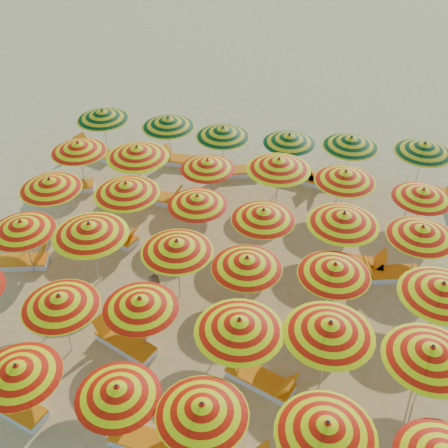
% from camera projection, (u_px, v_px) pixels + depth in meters
% --- Properties ---
extents(ground, '(120.00, 120.00, 0.00)m').
position_uv_depth(ground, '(220.00, 276.00, 16.83)').
color(ground, '#E7B366').
rests_on(ground, ground).
extents(umbrella_1, '(2.24, 2.24, 1.99)m').
position_uv_depth(umbrella_1, '(17.00, 371.00, 11.97)').
color(umbrella_1, silver).
rests_on(umbrella_1, ground).
extents(umbrella_2, '(2.34, 2.34, 1.94)m').
position_uv_depth(umbrella_2, '(117.00, 391.00, 11.61)').
color(umbrella_2, silver).
rests_on(umbrella_2, ground).
extents(umbrella_3, '(2.31, 2.31, 2.04)m').
position_uv_depth(umbrella_3, '(202.00, 409.00, 11.18)').
color(umbrella_3, silver).
rests_on(umbrella_3, ground).
extents(umbrella_4, '(2.48, 2.48, 2.15)m').
position_uv_depth(umbrella_4, '(327.00, 428.00, 10.74)').
color(umbrella_4, silver).
rests_on(umbrella_4, ground).
extents(umbrella_7, '(1.94, 1.94, 2.04)m').
position_uv_depth(umbrella_7, '(60.00, 301.00, 13.53)').
color(umbrella_7, silver).
rests_on(umbrella_7, ground).
extents(umbrella_8, '(1.89, 1.89, 1.99)m').
position_uv_depth(umbrella_8, '(140.00, 303.00, 13.54)').
color(umbrella_8, silver).
rests_on(umbrella_8, ground).
extents(umbrella_9, '(2.66, 2.66, 2.22)m').
position_uv_depth(umbrella_9, '(239.00, 325.00, 12.71)').
color(umbrella_9, silver).
rests_on(umbrella_9, ground).
extents(umbrella_10, '(2.75, 2.75, 2.24)m').
position_uv_depth(umbrella_10, '(330.00, 328.00, 12.61)').
color(umbrella_10, silver).
rests_on(umbrella_10, ground).
extents(umbrella_11, '(2.53, 2.53, 2.21)m').
position_uv_depth(umbrella_11, '(431.00, 353.00, 12.11)').
color(umbrella_11, silver).
rests_on(umbrella_11, ground).
extents(umbrella_12, '(2.49, 2.49, 2.00)m').
position_uv_depth(umbrella_12, '(21.00, 226.00, 15.89)').
color(umbrella_12, silver).
rests_on(umbrella_12, ground).
extents(umbrella_13, '(2.66, 2.66, 2.26)m').
position_uv_depth(umbrella_13, '(90.00, 229.00, 15.42)').
color(umbrella_13, silver).
rests_on(umbrella_13, ground).
extents(umbrella_14, '(2.44, 2.44, 2.11)m').
position_uv_depth(umbrella_14, '(177.00, 246.00, 15.06)').
color(umbrella_14, silver).
rests_on(umbrella_14, ground).
extents(umbrella_15, '(2.47, 2.47, 2.02)m').
position_uv_depth(umbrella_15, '(247.00, 262.00, 14.66)').
color(umbrella_15, silver).
rests_on(umbrella_15, ground).
extents(umbrella_16, '(1.94, 1.94, 2.03)m').
position_uv_depth(umbrella_16, '(335.00, 269.00, 14.44)').
color(umbrella_16, silver).
rests_on(umbrella_16, ground).
extents(umbrella_17, '(2.37, 2.37, 2.21)m').
position_uv_depth(umbrella_17, '(442.00, 289.00, 13.64)').
color(umbrella_17, silver).
rests_on(umbrella_17, ground).
extents(umbrella_18, '(2.15, 2.15, 2.07)m').
position_uv_depth(umbrella_18, '(50.00, 184.00, 17.48)').
color(umbrella_18, silver).
rests_on(umbrella_18, ground).
extents(umbrella_19, '(2.66, 2.66, 2.18)m').
position_uv_depth(umbrella_19, '(126.00, 188.00, 17.12)').
color(umbrella_19, silver).
rests_on(umbrella_19, ground).
extents(umbrella_20, '(2.33, 2.33, 1.95)m').
position_uv_depth(umbrella_20, '(197.00, 200.00, 16.97)').
color(umbrella_20, silver).
rests_on(umbrella_20, ground).
extents(umbrella_21, '(2.32, 2.32, 2.02)m').
position_uv_depth(umbrella_21, '(264.00, 214.00, 16.29)').
color(umbrella_21, silver).
rests_on(umbrella_21, ground).
extents(umbrella_22, '(2.34, 2.34, 2.20)m').
position_uv_depth(umbrella_22, '(344.00, 218.00, 15.89)').
color(umbrella_22, silver).
rests_on(umbrella_22, ground).
extents(umbrella_23, '(2.52, 2.52, 2.05)m').
position_uv_depth(umbrella_23, '(422.00, 231.00, 15.63)').
color(umbrella_23, silver).
rests_on(umbrella_23, ground).
extents(umbrella_24, '(2.16, 2.16, 2.06)m').
position_uv_depth(umbrella_24, '(78.00, 147.00, 19.28)').
color(umbrella_24, silver).
rests_on(umbrella_24, ground).
extents(umbrella_25, '(2.45, 2.45, 2.24)m').
position_uv_depth(umbrella_25, '(137.00, 152.00, 18.71)').
color(umbrella_25, silver).
rests_on(umbrella_25, ground).
extents(umbrella_26, '(2.07, 2.07, 1.95)m').
position_uv_depth(umbrella_26, '(208.00, 164.00, 18.57)').
color(umbrella_26, silver).
rests_on(umbrella_26, ground).
extents(umbrella_27, '(2.77, 2.77, 2.24)m').
position_uv_depth(umbrella_27, '(279.00, 164.00, 18.10)').
color(umbrella_27, silver).
rests_on(umbrella_27, ground).
extents(umbrella_28, '(2.53, 2.53, 2.08)m').
position_uv_depth(umbrella_28, '(345.00, 176.00, 17.81)').
color(umbrella_28, silver).
rests_on(umbrella_28, ground).
extents(umbrella_29, '(2.03, 2.03, 1.95)m').
position_uv_depth(umbrella_29, '(423.00, 194.00, 17.23)').
color(umbrella_29, silver).
rests_on(umbrella_29, ground).
extents(umbrella_30, '(2.03, 2.03, 2.10)m').
position_uv_depth(umbrella_30, '(103.00, 115.00, 21.09)').
color(umbrella_30, silver).
rests_on(umbrella_30, ground).
extents(umbrella_31, '(2.53, 2.53, 2.10)m').
position_uv_depth(umbrella_31, '(168.00, 122.00, 20.62)').
color(umbrella_31, silver).
rests_on(umbrella_31, ground).
extents(umbrella_32, '(2.52, 2.52, 2.09)m').
position_uv_depth(umbrella_32, '(223.00, 132.00, 20.06)').
color(umbrella_32, silver).
rests_on(umbrella_32, ground).
extents(umbrella_33, '(2.07, 2.07, 1.97)m').
position_uv_depth(umbrella_33, '(289.00, 139.00, 19.90)').
color(umbrella_33, silver).
rests_on(umbrella_33, ground).
extents(umbrella_34, '(2.29, 2.29, 2.11)m').
position_uv_depth(umbrella_34, '(351.00, 142.00, 19.48)').
color(umbrella_34, silver).
rests_on(umbrella_34, ground).
extents(umbrella_35, '(2.55, 2.55, 2.14)m').
position_uv_depth(umbrella_35, '(424.00, 148.00, 19.10)').
color(umbrella_35, silver).
rests_on(umbrella_35, ground).
extents(lounger_1, '(1.83, 1.04, 0.69)m').
position_uv_depth(lounger_1, '(12.00, 405.00, 13.14)').
color(lounger_1, white).
rests_on(lounger_1, ground).
extents(lounger_2, '(1.78, 0.75, 0.69)m').
position_uv_depth(lounger_2, '(150.00, 443.00, 12.39)').
color(lounger_2, white).
rests_on(lounger_2, ground).
extents(lounger_6, '(1.82, 1.20, 0.69)m').
position_uv_depth(lounger_6, '(124.00, 342.00, 14.64)').
color(lounger_6, white).
rests_on(lounger_6, ground).
extents(lounger_7, '(1.83, 1.14, 0.69)m').
position_uv_depth(lounger_7, '(262.00, 380.00, 13.69)').
color(lounger_7, white).
rests_on(lounger_7, ground).
extents(lounger_8, '(1.82, 0.99, 0.69)m').
position_uv_depth(lounger_8, '(21.00, 262.00, 17.11)').
color(lounger_8, white).
rests_on(lounger_8, ground).
extents(lounger_9, '(1.83, 1.16, 0.69)m').
position_uv_depth(lounger_9, '(115.00, 235.00, 18.11)').
color(lounger_9, white).
rests_on(lounger_9, ground).
extents(lounger_10, '(1.74, 0.60, 0.69)m').
position_uv_depth(lounger_10, '(356.00, 263.00, 17.05)').
color(lounger_10, white).
rests_on(lounger_10, ground).
extents(lounger_11, '(1.82, 1.03, 0.69)m').
position_uv_depth(lounger_11, '(389.00, 274.00, 16.68)').
color(lounger_11, white).
rests_on(lounger_11, ground).
extents(lounger_12, '(1.83, 1.15, 0.69)m').
position_uv_depth(lounger_12, '(69.00, 187.00, 20.30)').
color(lounger_12, white).
rests_on(lounger_12, ground).
extents(lounger_13, '(1.78, 0.75, 0.69)m').
position_uv_depth(lounger_13, '(159.00, 198.00, 19.77)').
color(lounger_13, white).
rests_on(lounger_13, ground).
extents(lounger_14, '(1.83, 1.11, 0.69)m').
position_uv_depth(lounger_14, '(95.00, 151.00, 22.27)').
color(lounger_14, white).
rests_on(lounger_14, ground).
extents(lounger_15, '(1.75, 0.63, 0.69)m').
position_uv_depth(lounger_15, '(185.00, 161.00, 21.72)').
color(lounger_15, white).
rests_on(lounger_15, ground).
extents(lounger_16, '(1.83, 1.13, 0.69)m').
position_uv_depth(lounger_16, '(237.00, 171.00, 21.12)').
color(lounger_16, white).
rests_on(lounger_16, ground).
extents(lounger_17, '(1.82, 0.94, 0.69)m').
position_uv_depth(lounger_17, '(302.00, 178.00, 20.79)').
color(lounger_17, white).
rests_on(lounger_17, ground).
extents(lounger_18, '(1.83, 1.13, 0.69)m').
position_uv_depth(lounger_18, '(329.00, 178.00, 20.77)').
color(lounger_18, white).
rests_on(lounger_18, ground).
extents(lounger_19, '(1.77, 0.71, 0.69)m').
position_uv_depth(lounger_19, '(431.00, 192.00, 20.03)').
color(lounger_19, white).
rests_on(lounger_19, ground).
extents(beachgoer_b, '(0.67, 0.78, 1.40)m').
position_uv_depth(beachgoer_b, '(155.00, 296.00, 15.19)').
color(beachgoer_b, tan).
rests_on(beachgoer_b, ground).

